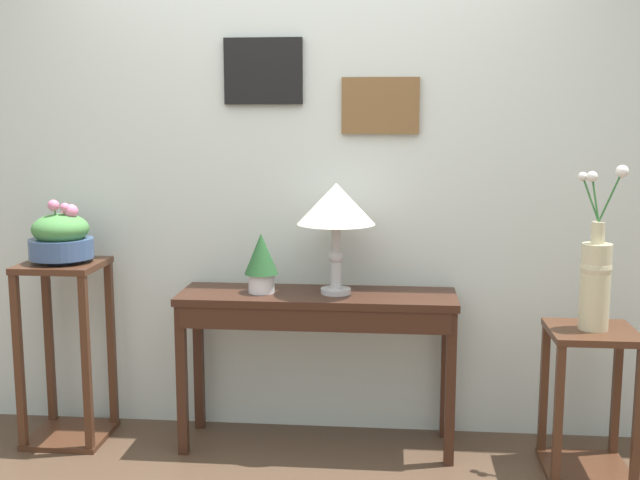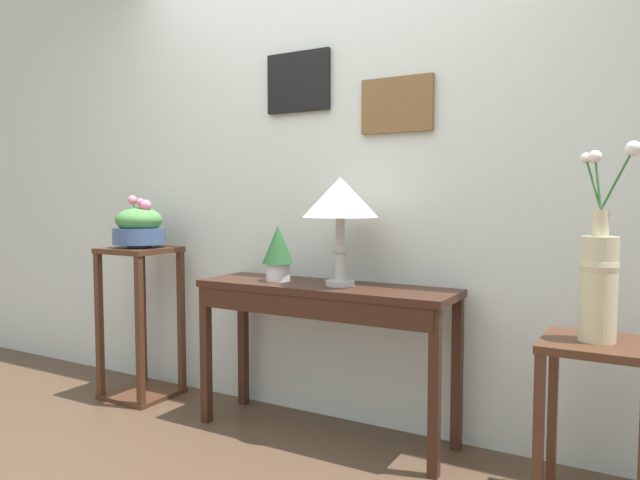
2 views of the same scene
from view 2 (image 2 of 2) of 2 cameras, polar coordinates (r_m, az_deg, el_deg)
back_wall_with_art at (r=3.13m, az=1.37°, el=8.33°), size 9.00×0.13×2.80m
console_table at (r=2.85m, az=0.18°, el=-6.53°), size 1.29×0.38×0.75m
table_lamp at (r=2.78m, az=1.98°, el=3.81°), size 0.36×0.36×0.52m
potted_plant_on_console at (r=2.96m, az=-4.10°, el=-1.01°), size 0.16×0.16×0.28m
pedestal_stand_left at (r=3.63m, az=-16.97°, el=-7.66°), size 0.37×0.37×0.88m
planter_bowl_wide_left at (r=3.56m, az=-17.14°, el=1.24°), size 0.30×0.30×0.30m
pedestal_stand_right at (r=2.44m, az=25.01°, el=-16.40°), size 0.37×0.37×0.66m
flower_vase_tall_right at (r=2.31m, az=25.44°, el=-3.13°), size 0.20×0.15×0.71m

